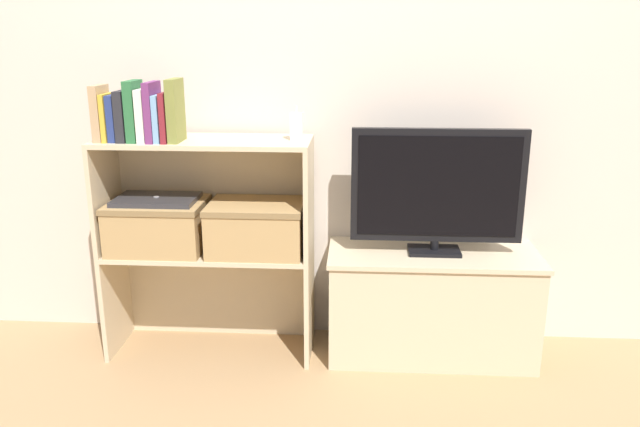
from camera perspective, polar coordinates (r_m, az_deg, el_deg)
ground_plane at (r=2.76m, az=-0.23°, el=-14.11°), size 16.00×16.00×0.00m
wall_back at (r=2.79m, az=0.31°, el=12.25°), size 10.00×0.05×2.40m
tv_stand at (r=2.83m, az=10.13°, el=-8.10°), size 0.91×0.39×0.48m
tv at (r=2.65m, az=10.69°, el=2.28°), size 0.72×0.14×0.54m
bookshelf_lower_tier at (r=2.90m, az=-9.62°, el=-6.05°), size 0.90×0.34×0.48m
bookshelf_upper_tier at (r=2.75m, az=-10.09°, el=3.29°), size 0.90×0.34×0.48m
book_tan at (r=2.71m, az=-19.43°, el=8.65°), size 0.03×0.13×0.23m
book_mustard at (r=2.70m, az=-18.80°, el=8.32°), size 0.02×0.14×0.19m
book_navy at (r=2.69m, az=-18.24°, el=8.30°), size 0.03×0.12×0.19m
book_charcoal at (r=2.68m, az=-17.49°, el=8.50°), size 0.04×0.14×0.20m
book_forest at (r=2.66m, az=-16.62°, el=8.96°), size 0.04×0.14×0.24m
book_ivory at (r=2.65m, az=-15.75°, el=8.64°), size 0.03×0.14×0.21m
book_plum at (r=2.63m, az=-15.03°, el=8.96°), size 0.03×0.16×0.24m
book_skyblue at (r=2.63m, az=-14.40°, el=8.45°), size 0.02×0.15×0.19m
book_maroon at (r=2.62m, az=-13.80°, el=8.57°), size 0.02×0.15×0.20m
book_olive at (r=2.61m, az=-13.08°, el=9.16°), size 0.04×0.15×0.25m
baby_monitor at (r=2.58m, az=-2.17°, el=7.97°), size 0.05×0.03×0.14m
storage_basket_left at (r=2.79m, az=-14.56°, el=-0.88°), size 0.41×0.31×0.21m
storage_basket_right at (r=2.69m, az=-5.82°, el=-1.07°), size 0.41×0.31×0.21m
laptop at (r=2.76m, az=-14.72°, el=1.26°), size 0.34×0.23×0.02m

